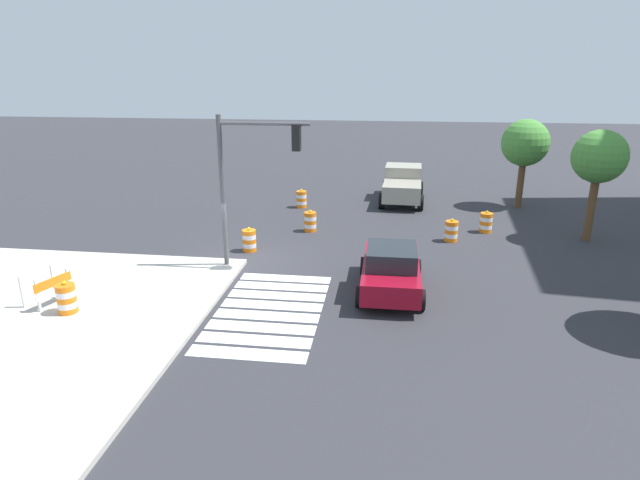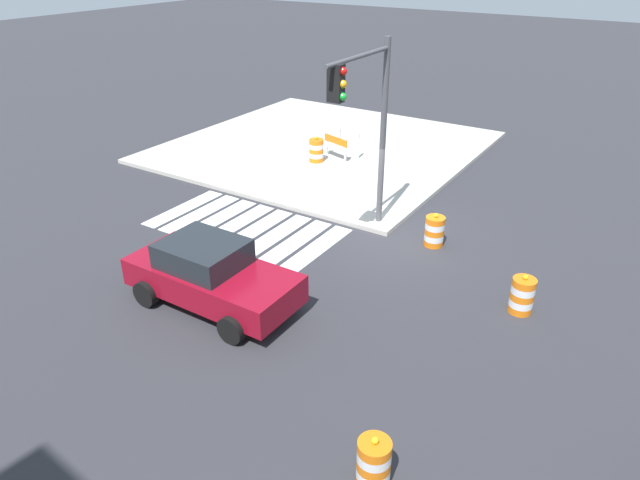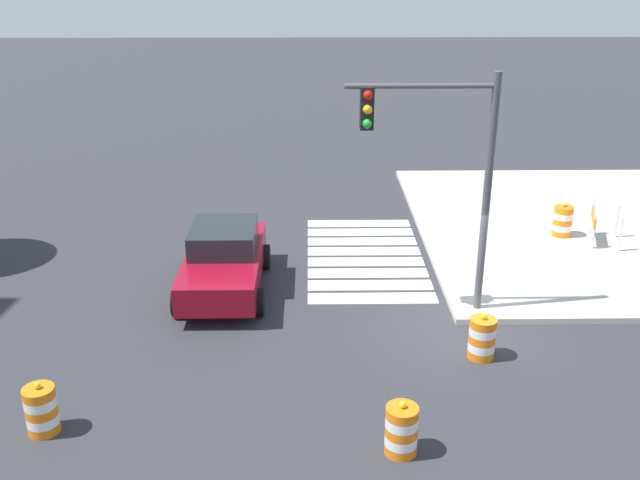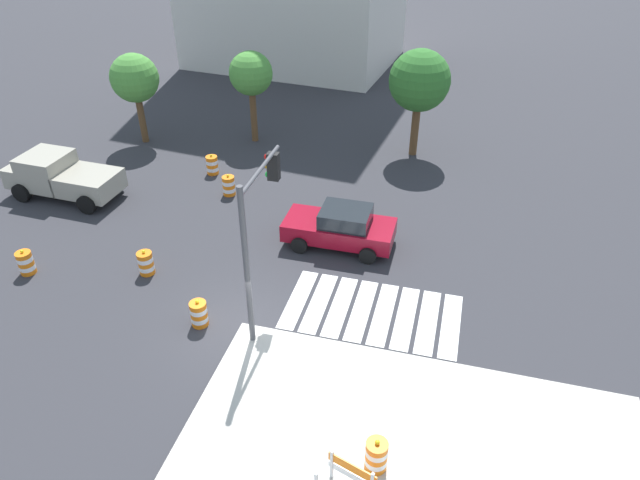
% 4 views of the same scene
% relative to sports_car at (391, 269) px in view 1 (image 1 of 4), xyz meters
% --- Properties ---
extents(ground_plane, '(120.00, 120.00, 0.00)m').
position_rel_sports_car_xyz_m(ground_plane, '(-2.00, -5.50, -0.81)').
color(ground_plane, '#2D2D33').
extents(crosswalk_stripes, '(5.85, 3.20, 0.02)m').
position_rel_sports_car_xyz_m(crosswalk_stripes, '(2.00, -3.70, -0.80)').
color(crosswalk_stripes, silver).
rests_on(crosswalk_stripes, ground).
extents(sports_car, '(4.30, 2.14, 1.63)m').
position_rel_sports_car_xyz_m(sports_car, '(0.00, 0.00, 0.00)').
color(sports_car, maroon).
rests_on(sports_car, ground).
extents(pickup_truck, '(5.23, 2.53, 1.92)m').
position_rel_sports_car_xyz_m(pickup_truck, '(-13.06, 0.63, 0.16)').
color(pickup_truck, gray).
rests_on(pickup_truck, ground).
extents(traffic_barrel_near_corner, '(0.56, 0.56, 1.02)m').
position_rel_sports_car_xyz_m(traffic_barrel_near_corner, '(-3.39, -5.75, -0.36)').
color(traffic_barrel_near_corner, orange).
rests_on(traffic_barrel_near_corner, ground).
extents(traffic_barrel_crosswalk_end, '(0.56, 0.56, 1.02)m').
position_rel_sports_car_xyz_m(traffic_barrel_crosswalk_end, '(-6.46, -3.69, -0.36)').
color(traffic_barrel_crosswalk_end, orange).
rests_on(traffic_barrel_crosswalk_end, ground).
extents(traffic_barrel_median_near, '(0.56, 0.56, 1.02)m').
position_rel_sports_car_xyz_m(traffic_barrel_median_near, '(-7.37, 4.32, -0.36)').
color(traffic_barrel_median_near, orange).
rests_on(traffic_barrel_median_near, ground).
extents(traffic_barrel_median_far, '(0.56, 0.56, 1.02)m').
position_rel_sports_car_xyz_m(traffic_barrel_median_far, '(-5.80, 2.60, -0.36)').
color(traffic_barrel_median_far, orange).
rests_on(traffic_barrel_median_far, ground).
extents(traffic_barrel_far_curb, '(0.56, 0.56, 1.02)m').
position_rel_sports_car_xyz_m(traffic_barrel_far_curb, '(-10.74, -4.81, -0.36)').
color(traffic_barrel_far_curb, orange).
rests_on(traffic_barrel_far_curb, ground).
extents(traffic_barrel_on_sidewalk, '(0.56, 0.56, 1.02)m').
position_rel_sports_car_xyz_m(traffic_barrel_on_sidewalk, '(3.18, -9.60, -0.21)').
color(traffic_barrel_on_sidewalk, orange).
rests_on(traffic_barrel_on_sidewalk, sidewalk_corner).
extents(construction_barricade, '(1.41, 1.11, 1.00)m').
position_rel_sports_car_xyz_m(construction_barricade, '(2.67, -10.46, -0.09)').
color(construction_barricade, silver).
rests_on(construction_barricade, sidewalk_corner).
extents(traffic_light_pole, '(0.47, 3.29, 5.50)m').
position_rel_sports_car_xyz_m(traffic_light_pole, '(-1.42, -4.96, 3.10)').
color(traffic_light_pole, '#4C4C51').
rests_on(traffic_light_pole, sidewalk_corner).
extents(street_tree_streetside_mid, '(2.23, 2.23, 4.78)m').
position_rel_sports_car_xyz_m(street_tree_streetside_mid, '(-6.74, 8.51, 2.79)').
color(street_tree_streetside_mid, brown).
rests_on(street_tree_streetside_mid, ground).
extents(street_tree_streetside_far, '(2.45, 2.45, 4.69)m').
position_rel_sports_car_xyz_m(street_tree_streetside_far, '(-12.42, 6.87, 2.60)').
color(street_tree_streetside_far, brown).
rests_on(street_tree_streetside_far, ground).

